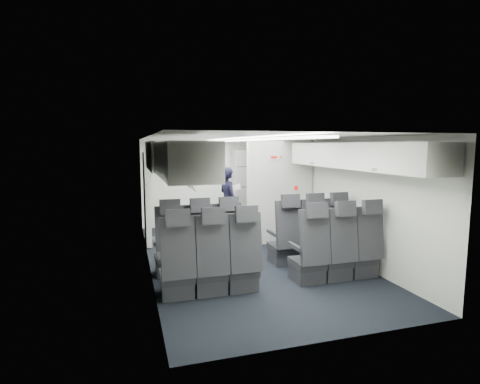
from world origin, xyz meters
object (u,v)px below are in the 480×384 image
galley_unit (249,188)px  flight_attendant (228,202)px  seat_row_mid (277,259)px  boarding_door (147,198)px  seat_row_front (256,243)px  carry_on_bag (169,161)px

galley_unit → flight_attendant: galley_unit is taller
seat_row_mid → galley_unit: (0.95, 4.15, 0.55)m
flight_attendant → boarding_door: bearing=80.7°
galley_unit → flight_attendant: 1.38m
seat_row_mid → boarding_door: 3.45m
seat_row_mid → flight_attendant: flight_attendant is taller
boarding_door → flight_attendant: bearing=3.3°
seat_row_mid → flight_attendant: 3.11m
seat_row_front → boarding_door: (-1.64, 2.09, 0.55)m
seat_row_front → galley_unit: bearing=73.7°
seat_row_mid → galley_unit: galley_unit is taller
boarding_door → galley_unit: bearing=24.3°
carry_on_bag → galley_unit: bearing=46.0°
galley_unit → flight_attendant: (-0.85, -1.07, -0.18)m
seat_row_front → boarding_door: 2.71m
galley_unit → boarding_door: size_ratio=1.02×
flight_attendant → carry_on_bag: bearing=131.5°
flight_attendant → galley_unit: bearing=-51.2°
seat_row_front → carry_on_bag: bearing=173.9°
galley_unit → carry_on_bag: size_ratio=4.92×
galley_unit → carry_on_bag: galley_unit is taller
seat_row_mid → carry_on_bag: carry_on_bag is taller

